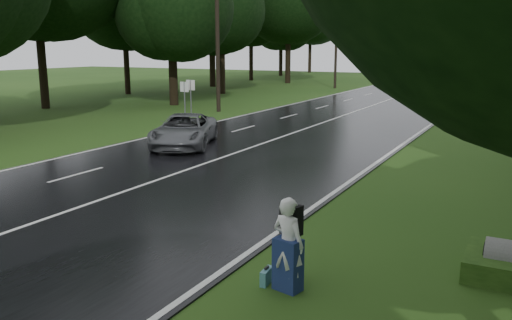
{
  "coord_description": "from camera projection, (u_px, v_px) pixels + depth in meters",
  "views": [
    {
      "loc": [
        11.03,
        -10.94,
        4.45
      ],
      "look_at": [
        3.74,
        2.78,
        1.1
      ],
      "focal_mm": 37.01,
      "sensor_mm": 36.0,
      "label": 1
    }
  ],
  "objects": [
    {
      "name": "ground",
      "position": [
        99.0,
        202.0,
        15.44
      ],
      "size": [
        160.0,
        160.0,
        0.0
      ],
      "primitive_type": "plane",
      "color": "#284A16",
      "rests_on": "ground"
    },
    {
      "name": "lane_center",
      "position": [
        333.0,
        119.0,
        32.69
      ],
      "size": [
        0.12,
        140.0,
        0.01
      ],
      "primitive_type": "cube",
      "color": "silver",
      "rests_on": "road"
    },
    {
      "name": "suitcase",
      "position": [
        267.0,
        276.0,
        10.07
      ],
      "size": [
        0.16,
        0.43,
        0.3
      ],
      "primitive_type": "cube",
      "rotation": [
        0.0,
        0.0,
        0.09
      ],
      "color": "teal",
      "rests_on": "ground"
    },
    {
      "name": "hitchhiker",
      "position": [
        288.0,
        247.0,
        9.7
      ],
      "size": [
        0.73,
        0.69,
        1.79
      ],
      "color": "silver",
      "rests_on": "ground"
    },
    {
      "name": "utility_pole_far",
      "position": [
        335.0,
        88.0,
        57.42
      ],
      "size": [
        1.8,
        0.28,
        10.63
      ],
      "primitive_type": null,
      "color": "black",
      "rests_on": "ground"
    },
    {
      "name": "utility_pole_mid",
      "position": [
        219.0,
        112.0,
        36.81
      ],
      "size": [
        1.8,
        0.28,
        10.1
      ],
      "primitive_type": null,
      "color": "black",
      "rests_on": "ground"
    },
    {
      "name": "tree_left_e",
      "position": [
        222.0,
        94.0,
        50.92
      ],
      "size": [
        9.1,
        9.1,
        14.22
      ],
      "primitive_type": null,
      "color": "black",
      "rests_on": "ground"
    },
    {
      "name": "tree_left_f",
      "position": [
        288.0,
        83.0,
        65.51
      ],
      "size": [
        11.67,
        11.67,
        18.23
      ],
      "primitive_type": null,
      "color": "black",
      "rests_on": "ground"
    },
    {
      "name": "tree_left_d",
      "position": [
        174.0,
        105.0,
        41.04
      ],
      "size": [
        8.17,
        8.17,
        12.77
      ],
      "primitive_type": null,
      "color": "black",
      "rests_on": "ground"
    },
    {
      "name": "far_car",
      "position": [
        445.0,
        82.0,
        57.2
      ],
      "size": [
        2.44,
        4.27,
        1.33
      ],
      "primitive_type": "imported",
      "rotation": [
        0.0,
        0.0,
        2.87
      ],
      "color": "black",
      "rests_on": "road"
    },
    {
      "name": "road",
      "position": [
        333.0,
        119.0,
        32.7
      ],
      "size": [
        12.0,
        140.0,
        0.04
      ],
      "primitive_type": "cube",
      "color": "black",
      "rests_on": "ground"
    },
    {
      "name": "road_sign_b",
      "position": [
        191.0,
        122.0,
        31.75
      ],
      "size": [
        0.6,
        0.1,
        2.51
      ],
      "primitive_type": null,
      "color": "white",
      "rests_on": "ground"
    },
    {
      "name": "grey_car",
      "position": [
        184.0,
        130.0,
        23.69
      ],
      "size": [
        4.24,
        5.68,
        1.43
      ],
      "primitive_type": "imported",
      "rotation": [
        0.0,
        0.0,
        0.41
      ],
      "color": "#56585B",
      "rests_on": "road"
    },
    {
      "name": "road_sign_a",
      "position": [
        185.0,
        123.0,
        31.21
      ],
      "size": [
        0.59,
        0.1,
        2.44
      ],
      "primitive_type": null,
      "color": "white",
      "rests_on": "ground"
    }
  ]
}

